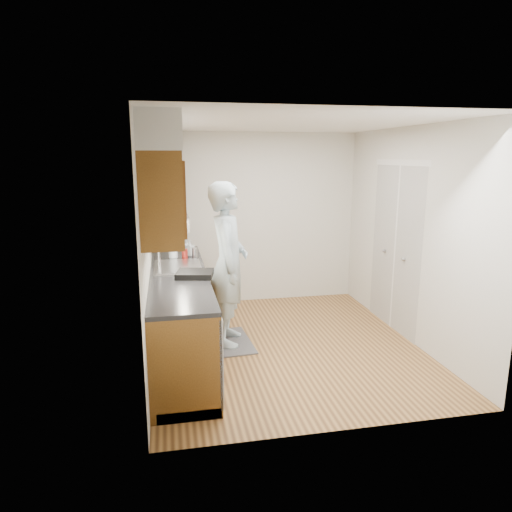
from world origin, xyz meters
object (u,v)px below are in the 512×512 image
Objects in this scene: soap_bottle_c at (187,246)px; soap_bottle_a at (173,247)px; soda_can at (185,254)px; steel_can at (195,253)px; dish_rack at (195,274)px; person at (228,254)px; soap_bottle_b at (190,248)px.

soap_bottle_a is at bearing -116.12° from soap_bottle_c.
steel_can is at bearing 32.68° from soda_can.
soap_bottle_c is 0.47× the size of dish_rack.
dish_rack is (-0.06, -0.91, -0.03)m from steel_can.
dish_rack is (0.07, -0.83, -0.04)m from soda_can.
soap_bottle_b is (-0.40, 0.64, -0.04)m from person.
person is 0.91m from soap_bottle_c.
soda_can is (0.14, -0.04, -0.08)m from soap_bottle_a.
soda_can is 1.07× the size of steel_can.
person reaches higher than soda_can.
soap_bottle_a is at bearing 114.61° from dish_rack.
soap_bottle_a is at bearing 164.47° from soda_can.
soap_bottle_a is 2.27× the size of soda_can.
soap_bottle_b is 1.48× the size of soda_can.
dish_rack is at bearing -76.91° from soap_bottle_a.
soda_can is 0.15m from steel_can.
person is 5.77× the size of dish_rack.
soap_bottle_a is at bearing 64.88° from person.
soap_bottle_a is 0.80× the size of dish_rack.
steel_can is (0.26, 0.04, -0.09)m from soap_bottle_a.
person is 7.20× the size of soap_bottle_a.
person is at bearing 58.13° from dish_rack.
dish_rack is (0.03, -1.23, -0.06)m from soap_bottle_c.
person is 0.60m from steel_can.
soda_can is at bearing -107.23° from soap_bottle_b.
soap_bottle_b is 1.59× the size of steel_can.
soap_bottle_b is 0.52× the size of dish_rack.
person is 0.75m from soap_bottle_b.
soap_bottle_c is at bearing 104.76° from steel_can.
soap_bottle_a is at bearing -137.10° from soap_bottle_b.
steel_can is at bearing 97.97° from dish_rack.
soda_can is (-0.04, -0.40, -0.02)m from soap_bottle_c.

